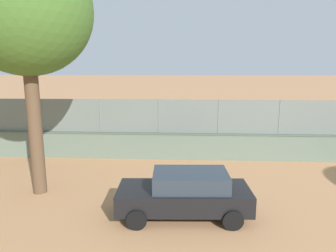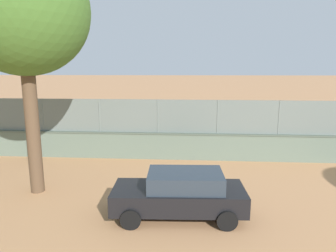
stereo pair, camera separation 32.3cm
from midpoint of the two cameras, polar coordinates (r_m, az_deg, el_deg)
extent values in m
plane|color=tan|center=(26.16, 2.26, 0.57)|extent=(260.00, 260.00, 0.00)
cube|color=slate|center=(16.27, -7.60, -3.66)|extent=(27.70, 0.98, 1.31)
cube|color=#4D594D|center=(16.10, -7.66, -1.26)|extent=(27.70, 1.04, 0.08)
cube|color=slate|center=(15.94, -7.74, 1.86)|extent=(27.14, 0.65, 1.70)
cylinder|color=slate|center=(16.30, 19.29, 1.54)|extent=(0.07, 0.07, 1.70)
cylinder|color=slate|center=(15.73, 8.68, 1.71)|extent=(0.07, 0.07, 1.70)
cylinder|color=slate|center=(15.73, -2.33, 1.83)|extent=(0.07, 0.07, 1.70)
cylinder|color=slate|center=(16.29, -12.96, 1.88)|extent=(0.07, 0.07, 1.70)
cylinder|color=slate|center=(17.37, -22.57, 1.86)|extent=(0.07, 0.07, 1.70)
cylinder|color=navy|center=(18.14, -1.35, -2.80)|extent=(0.21, 0.21, 0.83)
cylinder|color=navy|center=(18.27, -1.83, -2.71)|extent=(0.21, 0.21, 0.83)
cylinder|color=#429951|center=(18.04, -1.60, -0.52)|extent=(0.48, 0.48, 0.61)
cylinder|color=#D8AD84|center=(17.86, -0.73, -0.24)|extent=(0.42, 0.52, 0.17)
cylinder|color=#D8AD84|center=(18.44, -1.75, 0.12)|extent=(0.42, 0.52, 0.17)
sphere|color=#D8AD84|center=(17.96, -1.61, 0.80)|extent=(0.24, 0.24, 0.24)
cylinder|color=white|center=(17.95, -1.61, 1.13)|extent=(0.35, 0.35, 0.05)
cylinder|color=black|center=(18.58, -1.39, 0.20)|extent=(0.21, 0.26, 0.04)
ellipsoid|color=#333338|center=(18.74, -0.96, 0.30)|extent=(0.20, 0.26, 0.24)
cylinder|color=black|center=(22.81, 0.70, 0.05)|extent=(0.19, 0.19, 0.81)
cylinder|color=black|center=(22.75, 1.18, 0.02)|extent=(0.19, 0.19, 0.81)
cylinder|color=white|center=(22.66, 0.95, 1.78)|extent=(0.42, 0.42, 0.60)
cylinder|color=tan|center=(22.68, 0.17, 2.10)|extent=(0.25, 0.57, 0.17)
cylinder|color=tan|center=(22.27, 1.48, 1.93)|extent=(0.25, 0.57, 0.17)
sphere|color=tan|center=(22.59, 0.95, 2.82)|extent=(0.23, 0.23, 0.23)
cylinder|color=red|center=(22.58, 0.95, 3.07)|extent=(0.30, 0.30, 0.05)
cylinder|color=#591919|center=(19.37, 6.41, -2.07)|extent=(0.19, 0.19, 0.77)
cylinder|color=#591919|center=(19.56, 6.55, -1.94)|extent=(0.19, 0.19, 0.77)
cylinder|color=#D14C42|center=(19.32, 6.53, -0.07)|extent=(0.43, 0.43, 0.57)
cylinder|color=#D8AD84|center=(19.01, 6.47, 0.09)|extent=(0.54, 0.25, 0.17)
cylinder|color=#D8AD84|center=(19.52, 7.59, 0.35)|extent=(0.54, 0.25, 0.17)
sphere|color=#D8AD84|center=(19.25, 6.55, 1.07)|extent=(0.22, 0.22, 0.22)
cylinder|color=white|center=(19.24, 6.56, 1.35)|extent=(0.29, 0.29, 0.05)
cylinder|color=black|center=(19.48, 8.11, 0.32)|extent=(0.30, 0.13, 0.04)
ellipsoid|color=#333338|center=(19.44, 8.74, 0.28)|extent=(0.29, 0.12, 0.24)
sphere|color=yellow|center=(17.38, -4.91, -4.63)|extent=(0.15, 0.15, 0.15)
sphere|color=orange|center=(17.07, 6.29, -4.92)|extent=(0.16, 0.16, 0.16)
cube|color=gray|center=(18.16, 14.99, -3.06)|extent=(1.61, 0.42, 0.06)
cube|color=gray|center=(17.96, 15.13, -2.50)|extent=(1.60, 0.08, 0.40)
cube|color=#333338|center=(18.36, 16.91, -3.74)|extent=(0.07, 0.38, 0.45)
cube|color=#333338|center=(18.10, 12.97, -3.75)|extent=(0.07, 0.38, 0.45)
cube|color=black|center=(10.12, 1.95, -13.01)|extent=(4.21, 1.77, 0.66)
cube|color=#28333D|center=(9.91, 3.20, -9.89)|extent=(2.37, 1.52, 0.52)
cylinder|color=black|center=(9.58, -6.82, -16.73)|extent=(0.62, 0.21, 0.62)
cylinder|color=black|center=(11.08, -5.72, -12.72)|extent=(0.62, 0.21, 0.62)
cylinder|color=black|center=(9.66, 10.89, -16.62)|extent=(0.62, 0.21, 0.62)
cylinder|color=black|center=(11.14, 9.32, -12.66)|extent=(0.62, 0.21, 0.62)
cylinder|color=brown|center=(12.43, -24.04, 0.49)|extent=(0.50, 0.50, 5.38)
ellipsoid|color=#426B28|center=(12.39, -25.56, 18.78)|extent=(4.61, 4.61, 4.52)
camera|label=1|loc=(0.16, -90.49, -0.10)|focal=33.08mm
camera|label=2|loc=(0.16, 89.51, 0.10)|focal=33.08mm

